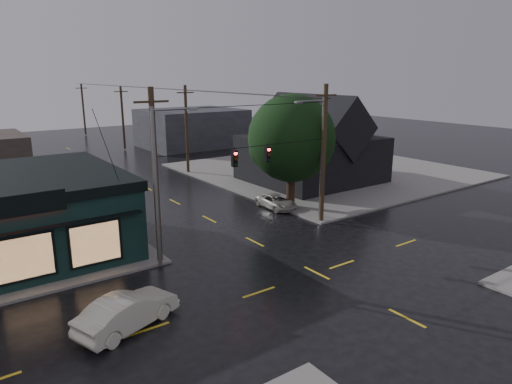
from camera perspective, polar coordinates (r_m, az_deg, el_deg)
ground_plane at (r=26.15m, az=7.60°, el=-10.00°), size 160.00×160.00×0.00m
sidewalk_ne at (r=53.19m, az=8.68°, el=2.75°), size 28.00×28.00×0.15m
ne_building at (r=46.90m, az=7.02°, el=6.69°), size 12.60×11.60×8.75m
corner_tree at (r=36.80m, az=4.49°, el=6.69°), size 7.05×7.05×9.19m
utility_pole_nw at (r=27.88m, az=-11.86°, el=-8.59°), size 2.00×0.32×10.15m
utility_pole_ne at (r=34.73m, az=8.13°, el=-3.73°), size 2.00×0.32×10.15m
utility_pole_far_a at (r=51.83m, az=-8.46°, el=2.36°), size 2.00×0.32×9.65m
utility_pole_far_b at (r=69.95m, az=-16.05°, el=5.11°), size 2.00×0.32×9.15m
utility_pole_far_c at (r=88.88m, az=-20.50°, el=6.66°), size 2.00×0.32×9.15m
span_signal_assembly at (r=29.36m, az=-0.60°, el=4.53°), size 13.00×0.48×1.23m
streetlight_nw at (r=27.18m, az=-11.83°, el=-9.21°), size 5.40×0.30×9.15m
streetlight_ne at (r=35.54m, az=7.94°, el=-3.30°), size 5.40×0.30×9.15m
bg_building_east at (r=70.61m, az=-8.05°, el=7.91°), size 14.00×12.00×5.60m
sedan_cream at (r=21.28m, az=-15.74°, el=-14.17°), size 5.02×3.17×1.56m
suv_silver at (r=37.74m, az=2.55°, el=-1.21°), size 2.02×4.13×1.13m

